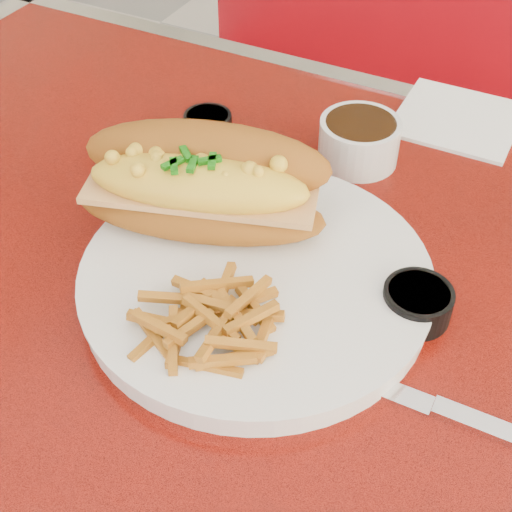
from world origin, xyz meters
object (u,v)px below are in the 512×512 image
at_px(dinner_plate, 256,279).
at_px(knife, 419,401).
at_px(booth_bench_far, 441,208).
at_px(fork, 341,299).
at_px(gravy_ramekin, 359,140).
at_px(sauce_cup_left, 208,124).
at_px(mac_hoagie, 202,184).
at_px(diner_table, 266,417).
at_px(sauce_cup_right, 417,302).

height_order(dinner_plate, knife, dinner_plate).
distance_m(booth_bench_far, fork, 0.94).
relative_size(fork, knife, 0.54).
height_order(gravy_ramekin, sauce_cup_left, gravy_ramekin).
height_order(dinner_plate, fork, dinner_plate).
bearing_deg(dinner_plate, gravy_ramekin, 87.85).
relative_size(booth_bench_far, mac_hoagie, 4.82).
height_order(diner_table, gravy_ramekin, gravy_ramekin).
xyz_separation_m(sauce_cup_left, sauce_cup_right, (0.29, -0.16, 0.00)).
distance_m(sauce_cup_left, sauce_cup_right, 0.33).
bearing_deg(sauce_cup_left, fork, -38.38).
xyz_separation_m(mac_hoagie, fork, (0.15, -0.04, -0.04)).
bearing_deg(sauce_cup_left, gravy_ramekin, 11.27).
bearing_deg(booth_bench_far, sauce_cup_right, -81.52).
distance_m(fork, gravy_ramekin, 0.23).
relative_size(fork, sauce_cup_right, 1.95).
height_order(booth_bench_far, sauce_cup_left, booth_bench_far).
bearing_deg(sauce_cup_right, sauce_cup_left, 151.86).
relative_size(dinner_plate, fork, 2.52).
bearing_deg(sauce_cup_left, sauce_cup_right, -28.14).
bearing_deg(knife, diner_table, 166.51).
height_order(fork, gravy_ramekin, gravy_ramekin).
relative_size(booth_bench_far, fork, 9.52).
xyz_separation_m(diner_table, sauce_cup_right, (0.11, 0.05, 0.18)).
bearing_deg(knife, fork, 147.72).
bearing_deg(diner_table, dinner_plate, 140.19).
height_order(booth_bench_far, mac_hoagie, booth_bench_far).
bearing_deg(diner_table, mac_hoagie, 149.23).
bearing_deg(booth_bench_far, sauce_cup_left, -106.42).
height_order(mac_hoagie, gravy_ramekin, mac_hoagie).
distance_m(diner_table, sauce_cup_right, 0.22).
height_order(dinner_plate, sauce_cup_left, sauce_cup_left).
relative_size(gravy_ramekin, knife, 0.41).
xyz_separation_m(mac_hoagie, knife, (0.24, -0.09, -0.06)).
relative_size(mac_hoagie, gravy_ramekin, 2.63).
bearing_deg(diner_table, booth_bench_far, 90.00).
bearing_deg(gravy_ramekin, diner_table, -87.07).
xyz_separation_m(sauce_cup_right, knife, (0.03, -0.08, -0.01)).
distance_m(dinner_plate, gravy_ramekin, 0.22).
height_order(sauce_cup_left, sauce_cup_right, sauce_cup_right).
height_order(booth_bench_far, knife, booth_bench_far).
bearing_deg(knife, booth_bench_far, 99.43).
distance_m(diner_table, booth_bench_far, 0.87).
height_order(dinner_plate, gravy_ramekin, gravy_ramekin).
relative_size(diner_table, sauce_cup_right, 19.06).
bearing_deg(sauce_cup_left, dinner_plate, -50.27).
height_order(gravy_ramekin, sauce_cup_right, gravy_ramekin).
bearing_deg(sauce_cup_right, mac_hoagie, 178.52).
distance_m(fork, sauce_cup_left, 0.30).
bearing_deg(mac_hoagie, dinner_plate, -44.98).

